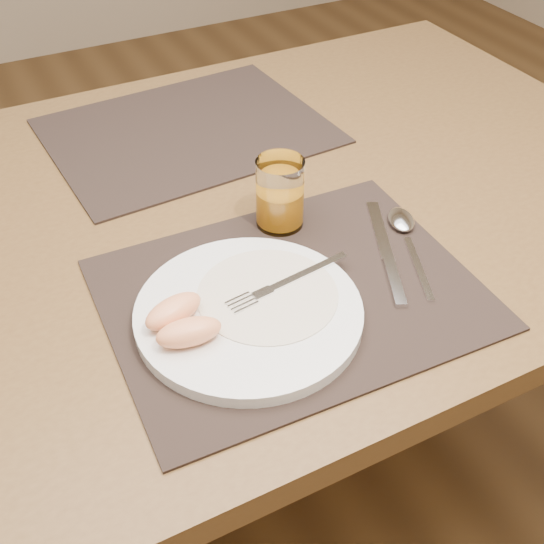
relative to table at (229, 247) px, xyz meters
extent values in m
plane|color=#54391D|center=(0.00, 0.00, -0.67)|extent=(5.00, 5.00, 0.00)
cube|color=brown|center=(0.00, 0.00, 0.06)|extent=(1.40, 0.90, 0.04)
cylinder|color=brown|center=(0.62, 0.37, -0.31)|extent=(0.06, 0.06, 0.71)
cube|color=black|center=(-0.01, -0.22, 0.09)|extent=(0.46, 0.36, 0.00)
cube|color=black|center=(0.03, 0.22, 0.09)|extent=(0.47, 0.38, 0.00)
cylinder|color=white|center=(-0.08, -0.24, 0.10)|extent=(0.27, 0.27, 0.02)
cylinder|color=white|center=(-0.05, -0.23, 0.10)|extent=(0.17, 0.17, 0.00)
cube|color=silver|center=(0.02, -0.21, 0.11)|extent=(0.12, 0.03, 0.00)
cube|color=silver|center=(-0.05, -0.22, 0.11)|extent=(0.03, 0.02, 0.00)
cube|color=silver|center=(-0.08, -0.23, 0.11)|extent=(0.04, 0.03, 0.00)
cube|color=silver|center=(0.16, -0.16, 0.09)|extent=(0.07, 0.13, 0.00)
cube|color=silver|center=(0.11, -0.26, 0.09)|extent=(0.05, 0.09, 0.01)
cube|color=silver|center=(0.15, -0.26, 0.09)|extent=(0.06, 0.12, 0.00)
ellipsoid|color=silver|center=(0.19, -0.16, 0.09)|extent=(0.05, 0.07, 0.01)
cylinder|color=white|center=(0.04, -0.09, 0.14)|extent=(0.07, 0.07, 0.10)
cylinder|color=orange|center=(0.04, -0.09, 0.12)|extent=(0.06, 0.06, 0.05)
ellipsoid|color=#FFA268|center=(-0.16, -0.25, 0.12)|extent=(0.08, 0.05, 0.03)
ellipsoid|color=#FFA268|center=(-0.16, -0.22, 0.12)|extent=(0.08, 0.05, 0.03)
camera|label=1|loc=(-0.32, -0.76, 0.66)|focal=45.00mm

